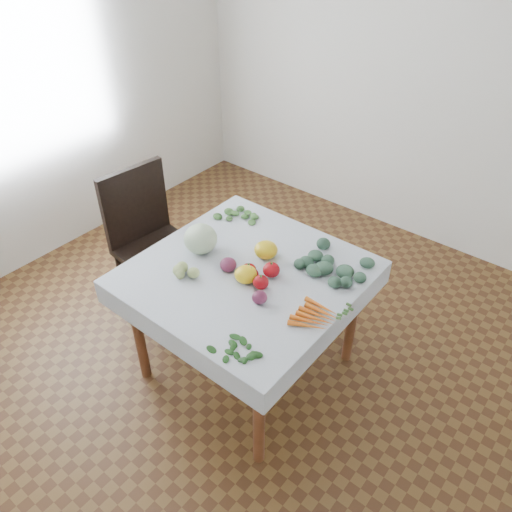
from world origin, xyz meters
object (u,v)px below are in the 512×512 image
at_px(chair, 149,234).
at_px(cabbage, 201,239).
at_px(carrot_bunch, 315,316).
at_px(heirloom_back, 266,250).
at_px(table, 247,286).

relative_size(chair, cabbage, 5.48).
height_order(cabbage, carrot_bunch, cabbage).
distance_m(heirloom_back, carrot_bunch, 0.53).
distance_m(chair, carrot_bunch, 1.37).
bearing_deg(heirloom_back, table, -90.19).
relative_size(table, chair, 0.99).
bearing_deg(carrot_bunch, heirloom_back, 154.05).
bearing_deg(table, heirloom_back, 89.81).
bearing_deg(cabbage, table, 3.84).
relative_size(heirloom_back, carrot_bunch, 0.60).
relative_size(chair, carrot_bunch, 4.65).
relative_size(table, carrot_bunch, 4.60).
relative_size(table, heirloom_back, 7.71).
height_order(heirloom_back, carrot_bunch, heirloom_back).
relative_size(chair, heirloom_back, 7.80).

